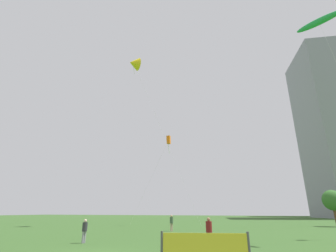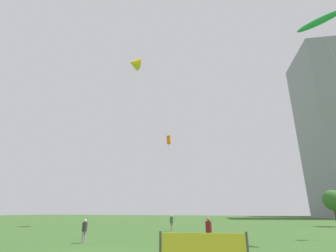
% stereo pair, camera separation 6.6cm
% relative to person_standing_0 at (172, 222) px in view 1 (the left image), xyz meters
% --- Properties ---
extents(person_standing_0, '(0.40, 0.40, 1.81)m').
position_rel_person_standing_0_xyz_m(person_standing_0, '(0.00, 0.00, 0.00)').
color(person_standing_0, tan).
rests_on(person_standing_0, ground).
extents(person_standing_1, '(0.36, 0.36, 1.64)m').
position_rel_person_standing_0_xyz_m(person_standing_1, '(-2.36, -12.97, -0.10)').
color(person_standing_1, gray).
rests_on(person_standing_1, ground).
extents(person_standing_2, '(0.40, 0.40, 1.81)m').
position_rel_person_standing_0_xyz_m(person_standing_2, '(6.72, -12.04, 0.00)').
color(person_standing_2, gray).
rests_on(person_standing_2, ground).
extents(kite_flying_0, '(5.77, 3.82, 15.40)m').
position_rel_person_standing_0_xyz_m(kite_flying_0, '(-4.55, 11.81, 13.49)').
color(kite_flying_0, silver).
rests_on(kite_flying_0, ground).
extents(kite_flying_1, '(12.59, 6.15, 30.77)m').
position_rel_person_standing_0_xyz_m(kite_flying_1, '(-10.13, 7.53, 28.41)').
color(kite_flying_1, silver).
rests_on(kite_flying_1, ground).
extents(kite_flying_2, '(4.50, 3.28, 21.08)m').
position_rel_person_standing_0_xyz_m(kite_flying_2, '(17.72, -5.15, 19.42)').
color(kite_flying_2, silver).
rests_on(kite_flying_2, ground).
extents(park_tree_1, '(2.91, 2.91, 5.41)m').
position_rel_person_standing_0_xyz_m(park_tree_1, '(20.75, 17.19, 2.77)').
color(park_tree_1, brown).
rests_on(park_tree_1, ground).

